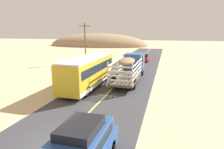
# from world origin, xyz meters

# --- Properties ---
(ground_plane) EXTENTS (240.00, 240.00, 0.00)m
(ground_plane) POSITION_xyz_m (0.00, 0.00, 0.00)
(ground_plane) COLOR #CCB284
(road_surface) EXTENTS (8.00, 120.00, 0.02)m
(road_surface) POSITION_xyz_m (0.00, 0.00, 0.01)
(road_surface) COLOR #38383D
(road_surface) RESTS_ON ground
(road_centre_line) EXTENTS (0.16, 117.60, 0.00)m
(road_centre_line) POSITION_xyz_m (0.00, 0.00, 0.02)
(road_centre_line) COLOR #D8CC4C
(road_centre_line) RESTS_ON road_surface
(suv_near) EXTENTS (1.90, 4.62, 2.29)m
(suv_near) POSITION_xyz_m (2.13, -1.57, 1.15)
(suv_near) COLOR #264C8C
(suv_near) RESTS_ON road_surface
(livestock_truck) EXTENTS (2.53, 9.70, 3.02)m
(livestock_truck) POSITION_xyz_m (1.11, 15.75, 1.79)
(livestock_truck) COLOR #3359A5
(livestock_truck) RESTS_ON road_surface
(bus) EXTENTS (2.54, 10.00, 3.21)m
(bus) POSITION_xyz_m (-2.66, 10.82, 1.75)
(bus) COLOR gold
(bus) RESTS_ON road_surface
(car_far) EXTENTS (1.80, 4.40, 1.46)m
(car_far) POSITION_xyz_m (1.04, 30.63, 0.69)
(car_far) COLOR #B2261E
(car_far) RESTS_ON road_surface
(power_pole_mid) EXTENTS (2.20, 0.24, 7.39)m
(power_pole_mid) POSITION_xyz_m (-9.35, 25.50, 3.98)
(power_pole_mid) COLOR brown
(power_pole_mid) RESTS_ON ground
(distant_hill) EXTENTS (41.19, 21.82, 9.93)m
(distant_hill) POSITION_xyz_m (-22.09, 68.03, 0.00)
(distant_hill) COLOR #997C5A
(distant_hill) RESTS_ON ground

